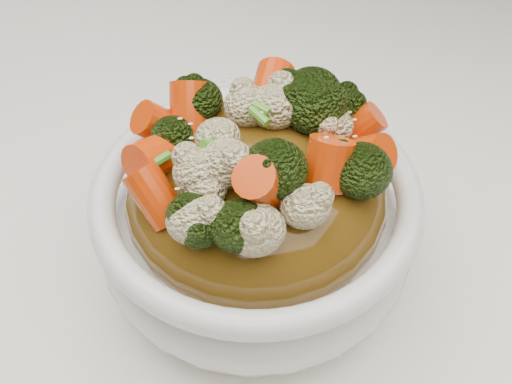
{
  "coord_description": "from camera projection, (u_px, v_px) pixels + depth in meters",
  "views": [
    {
      "loc": [
        -0.02,
        -0.25,
        1.08
      ],
      "look_at": [
        0.03,
        -0.01,
        0.82
      ],
      "focal_mm": 42.0,
      "sensor_mm": 36.0,
      "label": 1
    }
  ],
  "objects": [
    {
      "name": "tablecloth",
      "position": [
        206.0,
        276.0,
        0.42
      ],
      "size": [
        1.2,
        0.8,
        0.04
      ],
      "primitive_type": "cube",
      "color": "white",
      "rests_on": "dining_table"
    },
    {
      "name": "bowl",
      "position": [
        256.0,
        224.0,
        0.38
      ],
      "size": [
        0.2,
        0.2,
        0.08
      ],
      "primitive_type": null,
      "rotation": [
        0.0,
        0.0,
        -0.01
      ],
      "color": "white",
      "rests_on": "tablecloth"
    },
    {
      "name": "sauce_base",
      "position": [
        256.0,
        195.0,
        0.36
      ],
      "size": [
        0.16,
        0.16,
        0.09
      ],
      "primitive_type": "ellipsoid",
      "rotation": [
        0.0,
        0.0,
        -0.01
      ],
      "color": "#563A0E",
      "rests_on": "bowl"
    },
    {
      "name": "carrots",
      "position": [
        256.0,
        123.0,
        0.32
      ],
      "size": [
        0.16,
        0.16,
        0.05
      ],
      "primitive_type": null,
      "rotation": [
        0.0,
        0.0,
        -0.01
      ],
      "color": "#CF3906",
      "rests_on": "sauce_base"
    },
    {
      "name": "broccoli",
      "position": [
        256.0,
        124.0,
        0.32
      ],
      "size": [
        0.16,
        0.16,
        0.04
      ],
      "primitive_type": null,
      "rotation": [
        0.0,
        0.0,
        -0.01
      ],
      "color": "black",
      "rests_on": "sauce_base"
    },
    {
      "name": "cauliflower",
      "position": [
        256.0,
        127.0,
        0.32
      ],
      "size": [
        0.16,
        0.16,
        0.03
      ],
      "primitive_type": null,
      "rotation": [
        0.0,
        0.0,
        -0.01
      ],
      "color": "beige",
      "rests_on": "sauce_base"
    },
    {
      "name": "scallions",
      "position": [
        256.0,
        122.0,
        0.32
      ],
      "size": [
        0.12,
        0.12,
        0.02
      ],
      "primitive_type": null,
      "rotation": [
        0.0,
        0.0,
        -0.01
      ],
      "color": "#42871F",
      "rests_on": "sauce_base"
    },
    {
      "name": "sesame_seeds",
      "position": [
        256.0,
        122.0,
        0.32
      ],
      "size": [
        0.14,
        0.14,
        0.01
      ],
      "primitive_type": null,
      "rotation": [
        0.0,
        0.0,
        -0.01
      ],
      "color": "beige",
      "rests_on": "sauce_base"
    }
  ]
}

